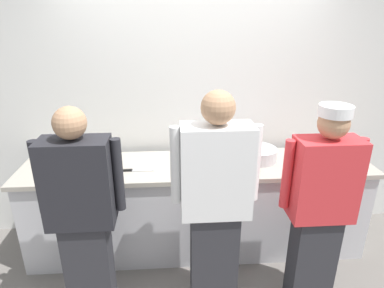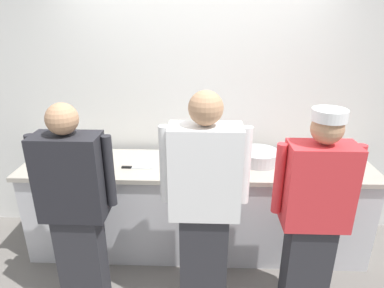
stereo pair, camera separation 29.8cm
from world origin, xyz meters
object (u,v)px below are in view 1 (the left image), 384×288
object	(u,v)px
ramekin_green_sauce	(54,167)
chef_center	(215,203)
mixing_bowl_steel	(257,154)
ramekin_red_sauce	(98,163)
chef_far_right	(320,206)
squeeze_bottle_primary	(333,160)
chef_near_left	(82,213)
sheet_tray	(202,162)
plate_stack_front	(327,153)
chefs_knife	(135,170)
squeeze_bottle_secondary	(98,161)
deli_cup	(314,162)

from	to	relation	value
ramekin_green_sauce	chef_center	bearing A→B (deg)	-26.88
mixing_bowl_steel	ramekin_red_sauce	size ratio (longest dim) A/B	4.10
ramekin_green_sauce	chef_far_right	bearing A→B (deg)	-17.96
chef_far_right	mixing_bowl_steel	xyz separation A→B (m)	(-0.28, 0.77, 0.09)
mixing_bowl_steel	squeeze_bottle_primary	world-z (taller)	squeeze_bottle_primary
chef_near_left	sheet_tray	xyz separation A→B (m)	(0.92, 0.70, 0.05)
plate_stack_front	squeeze_bottle_primary	world-z (taller)	squeeze_bottle_primary
chef_center	squeeze_bottle_primary	world-z (taller)	chef_center
chef_center	chefs_knife	xyz separation A→B (m)	(-0.62, 0.60, -0.01)
squeeze_bottle_primary	chef_far_right	bearing A→B (deg)	-122.04
squeeze_bottle_secondary	deli_cup	bearing A→B (deg)	-1.64
chef_far_right	deli_cup	world-z (taller)	chef_far_right
chef_near_left	mixing_bowl_steel	size ratio (longest dim) A/B	4.51
chef_far_right	plate_stack_front	world-z (taller)	chef_far_right
ramekin_green_sauce	plate_stack_front	bearing A→B (deg)	1.79
ramekin_green_sauce	deli_cup	distance (m)	2.30
sheet_tray	ramekin_red_sauce	distance (m)	0.95
chef_near_left	chef_far_right	world-z (taller)	chef_near_left
chef_center	deli_cup	bearing A→B (deg)	30.51
squeeze_bottle_primary	chefs_knife	bearing A→B (deg)	176.49
mixing_bowl_steel	squeeze_bottle_primary	bearing A→B (deg)	-24.45
deli_cup	ramekin_red_sauce	bearing A→B (deg)	174.77
ramekin_red_sauce	chefs_knife	size ratio (longest dim) A/B	0.32
chefs_knife	deli_cup	bearing A→B (deg)	-1.25
squeeze_bottle_primary	ramekin_red_sauce	xyz separation A→B (m)	(-2.06, 0.25, -0.08)
deli_cup	mixing_bowl_steel	bearing A→B (deg)	156.71
mixing_bowl_steel	ramekin_red_sauce	distance (m)	1.46
sheet_tray	ramekin_green_sauce	world-z (taller)	ramekin_green_sauce
squeeze_bottle_primary	ramekin_green_sauce	xyz separation A→B (m)	(-2.43, 0.18, -0.07)
chef_center	chef_far_right	size ratio (longest dim) A/B	1.07
mixing_bowl_steel	sheet_tray	world-z (taller)	mixing_bowl_steel
ramekin_red_sauce	squeeze_bottle_secondary	bearing A→B (deg)	-75.68
chef_near_left	chef_center	size ratio (longest dim) A/B	0.95
chef_far_right	ramekin_green_sauce	size ratio (longest dim) A/B	17.10
chef_far_right	chefs_knife	bearing A→B (deg)	156.55
plate_stack_front	squeeze_bottle_primary	bearing A→B (deg)	-106.15
chef_center	chef_far_right	xyz separation A→B (m)	(0.78, -0.01, -0.05)
chef_center	ramekin_green_sauce	xyz separation A→B (m)	(-1.34, 0.68, 0.01)
mixing_bowl_steel	deli_cup	xyz separation A→B (m)	(0.46, -0.20, -0.01)
deli_cup	plate_stack_front	bearing A→B (deg)	42.80
mixing_bowl_steel	squeeze_bottle_primary	xyz separation A→B (m)	(0.59, -0.27, 0.04)
chef_near_left	ramekin_green_sauce	bearing A→B (deg)	120.68
mixing_bowl_steel	squeeze_bottle_secondary	world-z (taller)	squeeze_bottle_secondary
sheet_tray	plate_stack_front	bearing A→B (deg)	2.31
chef_far_right	ramekin_red_sauce	size ratio (longest dim) A/B	18.26
sheet_tray	squeeze_bottle_primary	distance (m)	1.14
ramekin_green_sauce	chefs_knife	distance (m)	0.72
chef_near_left	deli_cup	xyz separation A→B (m)	(1.90, 0.56, 0.08)
mixing_bowl_steel	deli_cup	size ratio (longest dim) A/B	3.88
chef_far_right	squeeze_bottle_primary	bearing A→B (deg)	57.96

